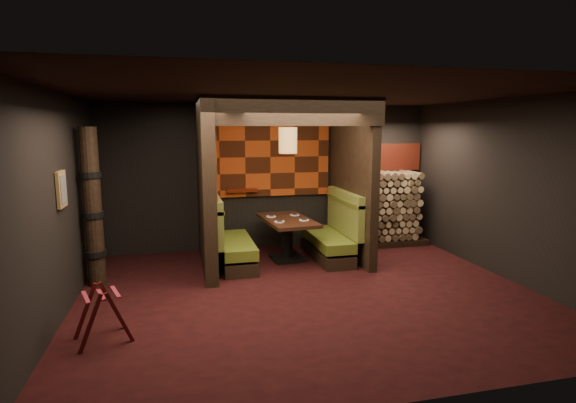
# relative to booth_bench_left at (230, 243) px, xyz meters

# --- Properties ---
(floor) EXTENTS (6.50, 5.50, 0.02)m
(floor) POSITION_rel_booth_bench_left_xyz_m (0.96, -1.65, -0.41)
(floor) COLOR black
(floor) RESTS_ON ground
(ceiling) EXTENTS (6.50, 5.50, 0.02)m
(ceiling) POSITION_rel_booth_bench_left_xyz_m (0.96, -1.65, 2.46)
(ceiling) COLOR black
(ceiling) RESTS_ON ground
(wall_back) EXTENTS (6.50, 0.02, 2.85)m
(wall_back) POSITION_rel_booth_bench_left_xyz_m (0.96, 1.11, 1.02)
(wall_back) COLOR black
(wall_back) RESTS_ON ground
(wall_front) EXTENTS (6.50, 0.02, 2.85)m
(wall_front) POSITION_rel_booth_bench_left_xyz_m (0.96, -4.41, 1.02)
(wall_front) COLOR black
(wall_front) RESTS_ON ground
(wall_left) EXTENTS (0.02, 5.50, 2.85)m
(wall_left) POSITION_rel_booth_bench_left_xyz_m (-2.30, -1.65, 1.02)
(wall_left) COLOR black
(wall_left) RESTS_ON ground
(wall_right) EXTENTS (0.02, 5.50, 2.85)m
(wall_right) POSITION_rel_booth_bench_left_xyz_m (4.22, -1.65, 1.02)
(wall_right) COLOR black
(wall_right) RESTS_ON ground
(partition_left) EXTENTS (0.20, 2.20, 2.85)m
(partition_left) POSITION_rel_booth_bench_left_xyz_m (-0.39, -0.00, 1.02)
(partition_left) COLOR black
(partition_left) RESTS_ON floor
(partition_right) EXTENTS (0.15, 2.10, 2.85)m
(partition_right) POSITION_rel_booth_bench_left_xyz_m (2.26, 0.05, 1.02)
(partition_right) COLOR black
(partition_right) RESTS_ON floor
(header_beam) EXTENTS (2.85, 0.18, 0.44)m
(header_beam) POSITION_rel_booth_bench_left_xyz_m (0.94, -0.95, 2.23)
(header_beam) COLOR black
(header_beam) RESTS_ON partition_left
(tapa_back_panel) EXTENTS (2.40, 0.06, 1.55)m
(tapa_back_panel) POSITION_rel_booth_bench_left_xyz_m (0.94, 1.06, 1.42)
(tapa_back_panel) COLOR #AC4013
(tapa_back_panel) RESTS_ON wall_back
(tapa_side_panel) EXTENTS (0.04, 1.85, 1.45)m
(tapa_side_panel) POSITION_rel_booth_bench_left_xyz_m (-0.27, 0.17, 1.45)
(tapa_side_panel) COLOR #AC4013
(tapa_side_panel) RESTS_ON partition_left
(lacquer_shelf) EXTENTS (0.60, 0.12, 0.07)m
(lacquer_shelf) POSITION_rel_booth_bench_left_xyz_m (0.36, 1.00, 0.78)
(lacquer_shelf) COLOR #5A190A
(lacquer_shelf) RESTS_ON wall_back
(booth_bench_left) EXTENTS (0.68, 1.60, 1.14)m
(booth_bench_left) POSITION_rel_booth_bench_left_xyz_m (0.00, 0.00, 0.00)
(booth_bench_left) COLOR black
(booth_bench_left) RESTS_ON floor
(booth_bench_right) EXTENTS (0.68, 1.60, 1.14)m
(booth_bench_right) POSITION_rel_booth_bench_left_xyz_m (1.89, 0.00, 0.00)
(booth_bench_right) COLOR black
(booth_bench_right) RESTS_ON floor
(dining_table) EXTENTS (0.92, 1.52, 0.77)m
(dining_table) POSITION_rel_booth_bench_left_xyz_m (1.05, 0.08, 0.13)
(dining_table) COLOR black
(dining_table) RESTS_ON floor
(place_settings) EXTENTS (0.68, 0.72, 0.03)m
(place_settings) POSITION_rel_booth_bench_left_xyz_m (1.05, 0.08, 0.38)
(place_settings) COLOR white
(place_settings) RESTS_ON dining_table
(pendant_lamp) EXTENTS (0.32, 0.32, 0.91)m
(pendant_lamp) POSITION_rel_booth_bench_left_xyz_m (1.05, 0.03, 1.77)
(pendant_lamp) COLOR #AE7D3A
(pendant_lamp) RESTS_ON ceiling
(framed_picture) EXTENTS (0.05, 0.36, 0.46)m
(framed_picture) POSITION_rel_booth_bench_left_xyz_m (-2.25, -1.55, 1.22)
(framed_picture) COLOR olive
(framed_picture) RESTS_ON wall_left
(luggage_rack) EXTENTS (0.72, 0.60, 0.67)m
(luggage_rack) POSITION_rel_booth_bench_left_xyz_m (-1.71, -2.51, -0.07)
(luggage_rack) COLOR #440D0C
(luggage_rack) RESTS_ON floor
(totem_column) EXTENTS (0.31, 0.31, 2.40)m
(totem_column) POSITION_rel_booth_bench_left_xyz_m (-2.09, -0.55, 0.79)
(totem_column) COLOR black
(totem_column) RESTS_ON floor
(firewood_stack) EXTENTS (1.73, 0.70, 1.50)m
(firewood_stack) POSITION_rel_booth_bench_left_xyz_m (3.25, 0.70, 0.35)
(firewood_stack) COLOR black
(firewood_stack) RESTS_ON floor
(mosaic_header) EXTENTS (1.83, 0.10, 0.56)m
(mosaic_header) POSITION_rel_booth_bench_left_xyz_m (3.25, 1.03, 1.38)
(mosaic_header) COLOR maroon
(mosaic_header) RESTS_ON wall_back
(bay_front_post) EXTENTS (0.08, 0.08, 2.85)m
(bay_front_post) POSITION_rel_booth_bench_left_xyz_m (2.35, 0.31, 1.02)
(bay_front_post) COLOR black
(bay_front_post) RESTS_ON floor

